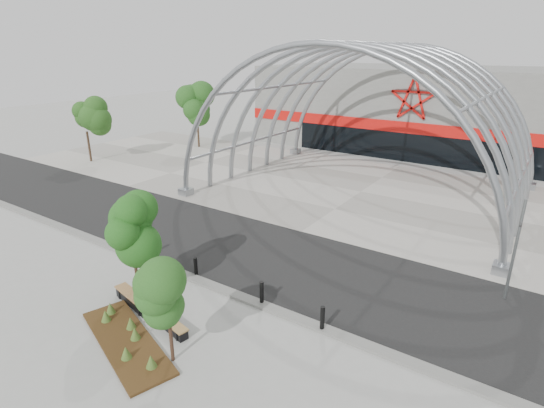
# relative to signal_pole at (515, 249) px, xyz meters

# --- Properties ---
(ground) EXTENTS (140.00, 140.00, 0.00)m
(ground) POSITION_rel_signal_pole_xyz_m (-10.39, -5.83, -2.28)
(ground) COLOR #9D9D98
(ground) RESTS_ON ground
(road) EXTENTS (140.00, 7.00, 0.02)m
(road) POSITION_rel_signal_pole_xyz_m (-10.39, -2.33, -2.27)
(road) COLOR black
(road) RESTS_ON ground
(forecourt) EXTENTS (60.00, 17.00, 0.04)m
(forecourt) POSITION_rel_signal_pole_xyz_m (-10.39, 9.67, -2.26)
(forecourt) COLOR gray
(forecourt) RESTS_ON ground
(kerb) EXTENTS (60.00, 0.50, 0.12)m
(kerb) POSITION_rel_signal_pole_xyz_m (-10.39, -6.08, -2.22)
(kerb) COLOR slate
(kerb) RESTS_ON ground
(arena_building) EXTENTS (34.00, 15.24, 8.00)m
(arena_building) POSITION_rel_signal_pole_xyz_m (-10.39, 27.62, 1.71)
(arena_building) COLOR slate
(arena_building) RESTS_ON ground
(vault_canopy) EXTENTS (20.80, 15.80, 20.36)m
(vault_canopy) POSITION_rel_signal_pole_xyz_m (-10.39, 9.67, -2.26)
(vault_canopy) COLOR gray
(vault_canopy) RESTS_ON ground
(planting_bed) EXTENTS (5.43, 3.20, 0.55)m
(planting_bed) POSITION_rel_signal_pole_xyz_m (-10.75, -10.53, -2.15)
(planting_bed) COLOR #30220A
(planting_bed) RESTS_ON ground
(signal_pole) EXTENTS (0.24, 0.62, 4.37)m
(signal_pole) POSITION_rel_signal_pole_xyz_m (0.00, 0.00, 0.00)
(signal_pole) COLOR slate
(signal_pole) RESTS_ON ground
(street_tree_0) EXTENTS (1.82, 1.82, 4.16)m
(street_tree_0) POSITION_rel_signal_pole_xyz_m (-12.87, -8.22, 0.71)
(street_tree_0) COLOR black
(street_tree_0) RESTS_ON ground
(street_tree_1) EXTENTS (1.50, 1.50, 3.56)m
(street_tree_1) POSITION_rel_signal_pole_xyz_m (-8.68, -10.28, 0.27)
(street_tree_1) COLOR black
(street_tree_1) RESTS_ON ground
(bench_0) EXTENTS (2.32, 0.94, 0.48)m
(bench_0) POSITION_rel_signal_pole_xyz_m (-12.38, -8.87, -2.05)
(bench_0) COLOR black
(bench_0) RESTS_ON ground
(bench_1) EXTENTS (1.94, 0.78, 0.40)m
(bench_1) POSITION_rel_signal_pole_xyz_m (-9.96, -9.19, -2.09)
(bench_1) COLOR black
(bench_1) RESTS_ON ground
(bollard_0) EXTENTS (0.18, 0.18, 1.12)m
(bollard_0) POSITION_rel_signal_pole_xyz_m (-15.31, -5.85, -1.72)
(bollard_0) COLOR black
(bollard_0) RESTS_ON ground
(bollard_1) EXTENTS (0.15, 0.15, 0.93)m
(bollard_1) POSITION_rel_signal_pole_xyz_m (-11.89, -5.80, -1.82)
(bollard_1) COLOR black
(bollard_1) RESTS_ON ground
(bollard_2) EXTENTS (0.14, 0.14, 0.88)m
(bollard_2) POSITION_rel_signal_pole_xyz_m (-11.98, -5.67, -1.84)
(bollard_2) COLOR black
(bollard_2) RESTS_ON ground
(bollard_3) EXTENTS (0.17, 0.17, 1.04)m
(bollard_3) POSITION_rel_signal_pole_xyz_m (-8.10, -5.98, -1.76)
(bollard_3) COLOR black
(bollard_3) RESTS_ON ground
(bollard_4) EXTENTS (0.16, 0.16, 1.03)m
(bollard_4) POSITION_rel_signal_pole_xyz_m (-5.29, -6.15, -1.77)
(bollard_4) COLOR black
(bollard_4) RESTS_ON ground
(bg_tree_0) EXTENTS (3.00, 3.00, 6.45)m
(bg_tree_0) POSITION_rel_signal_pole_xyz_m (-30.39, 14.17, 2.36)
(bg_tree_0) COLOR black
(bg_tree_0) RESTS_ON ground
(bg_tree_2) EXTENTS (2.55, 2.55, 5.38)m
(bg_tree_2) POSITION_rel_signal_pole_xyz_m (-34.39, 4.17, 1.58)
(bg_tree_2) COLOR #2F2116
(bg_tree_2) RESTS_ON ground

